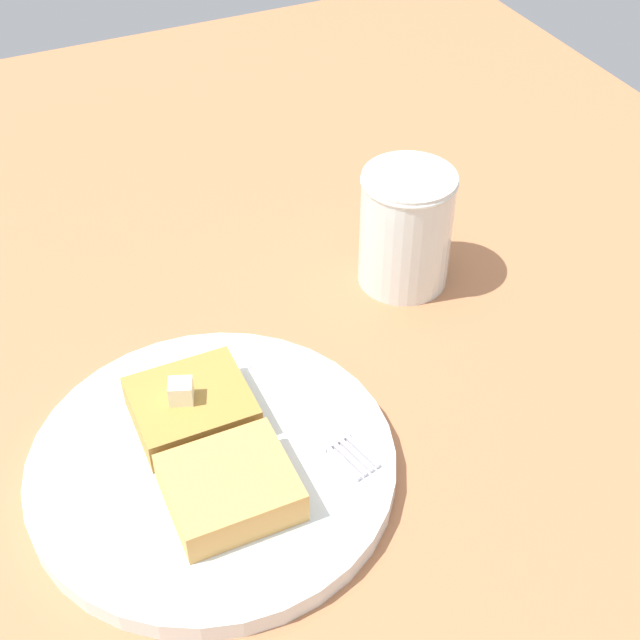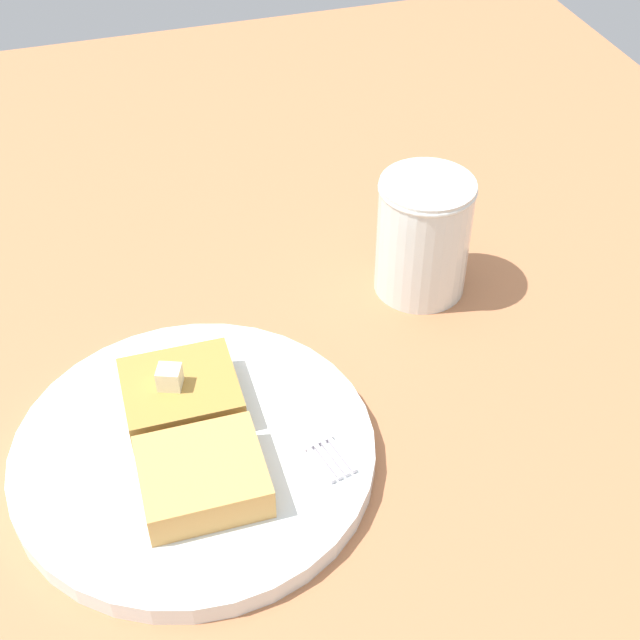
# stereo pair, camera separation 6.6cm
# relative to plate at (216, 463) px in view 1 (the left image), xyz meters

# --- Properties ---
(table_surface) EXTENTS (1.25, 1.25, 0.02)m
(table_surface) POSITION_rel_plate_xyz_m (-0.08, -0.00, -0.02)
(table_surface) COLOR #AD6D46
(table_surface) RESTS_ON ground
(plate) EXTENTS (0.25, 0.25, 0.02)m
(plate) POSITION_rel_plate_xyz_m (0.00, 0.00, 0.00)
(plate) COLOR white
(plate) RESTS_ON table_surface
(toast_slice_left) EXTENTS (0.07, 0.08, 0.03)m
(toast_slice_left) POSITION_rel_plate_xyz_m (-0.04, 0.00, 0.02)
(toast_slice_left) COLOR #B0823A
(toast_slice_left) RESTS_ON plate
(toast_slice_middle) EXTENTS (0.07, 0.08, 0.03)m
(toast_slice_middle) POSITION_rel_plate_xyz_m (0.04, -0.00, 0.02)
(toast_slice_middle) COLOR tan
(toast_slice_middle) RESTS_ON plate
(butter_pat_primary) EXTENTS (0.02, 0.02, 0.02)m
(butter_pat_primary) POSITION_rel_plate_xyz_m (-0.04, -0.01, 0.04)
(butter_pat_primary) COLOR #F6F1CA
(butter_pat_primary) RESTS_ON toast_slice_left
(fork) EXTENTS (0.16, 0.05, 0.00)m
(fork) POSITION_rel_plate_xyz_m (-0.01, 0.07, 0.01)
(fork) COLOR silver
(fork) RESTS_ON plate
(syrup_jar) EXTENTS (0.08, 0.08, 0.10)m
(syrup_jar) POSITION_rel_plate_xyz_m (-0.13, 0.22, 0.04)
(syrup_jar) COLOR #58240E
(syrup_jar) RESTS_ON table_surface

